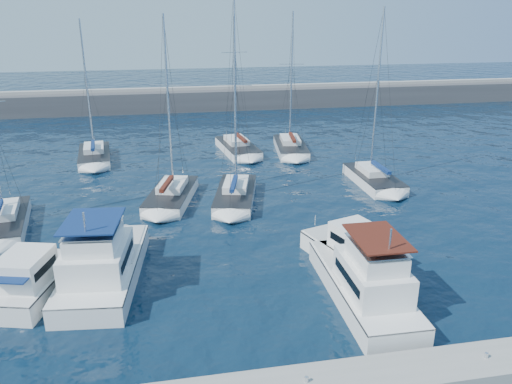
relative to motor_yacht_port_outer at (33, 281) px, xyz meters
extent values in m
plane|color=black|center=(12.42, 1.24, -0.94)|extent=(220.00, 220.00, 0.00)
cube|color=#424244|center=(12.42, 53.24, 0.06)|extent=(160.00, 6.00, 4.00)
cube|color=gray|center=(12.42, 53.24, 2.26)|extent=(160.00, 1.20, 0.50)
cylinder|color=silver|center=(12.42, -9.76, -0.22)|extent=(0.16, 0.16, 0.25)
cylinder|color=silver|center=(20.42, -9.76, -0.22)|extent=(0.16, 0.16, 0.25)
cube|color=white|center=(0.07, 0.24, -0.54)|extent=(4.09, 6.60, 1.60)
cube|color=#262628|center=(0.07, 0.24, 0.21)|extent=(4.14, 6.61, 0.08)
cube|color=white|center=(-0.13, -0.48, 1.06)|extent=(2.85, 3.32, 1.60)
cube|color=black|center=(-0.13, -0.48, 1.14)|extent=(2.74, 2.78, 0.45)
cube|color=navy|center=(-0.43, -1.57, 1.36)|extent=(2.47, 2.35, 0.07)
cube|color=white|center=(3.55, 1.24, -0.54)|extent=(4.80, 10.09, 1.60)
cube|color=#262628|center=(3.55, 1.24, 0.21)|extent=(4.87, 10.09, 0.08)
cube|color=white|center=(3.42, 0.06, 1.06)|extent=(3.67, 4.83, 1.60)
cube|color=black|center=(3.42, 0.06, 1.14)|extent=(3.63, 3.94, 0.45)
cube|color=white|center=(3.40, -0.14, 2.31)|extent=(2.88, 3.42, 0.90)
cube|color=navy|center=(3.40, -0.14, 3.31)|extent=(3.25, 3.90, 0.08)
cube|color=white|center=(17.34, -3.39, -0.54)|extent=(3.32, 9.67, 1.60)
cube|color=#262628|center=(17.34, -3.39, 0.21)|extent=(3.38, 9.67, 0.08)
cube|color=white|center=(17.32, -4.56, 1.06)|extent=(2.76, 4.50, 1.60)
cube|color=black|center=(17.32, -4.56, 1.14)|extent=(2.80, 3.61, 0.45)
cube|color=white|center=(17.32, -4.76, 2.31)|extent=(2.20, 3.16, 0.90)
cube|color=#49180E|center=(17.32, -4.76, 3.31)|extent=(2.48, 3.61, 0.08)
cube|color=white|center=(17.99, 0.39, -0.54)|extent=(4.57, 7.10, 1.60)
cube|color=#262628|center=(17.99, 0.39, 0.21)|extent=(4.62, 7.12, 0.08)
cube|color=white|center=(18.24, -0.37, 1.06)|extent=(3.10, 3.61, 1.60)
cube|color=black|center=(18.24, -0.37, 1.14)|extent=(2.96, 3.04, 0.45)
cube|color=#49180E|center=(18.61, -1.52, 1.36)|extent=(2.65, 2.57, 0.07)
cube|color=white|center=(-4.19, 9.85, -0.64)|extent=(4.12, 8.27, 1.30)
cube|color=#262628|center=(-4.19, 9.85, -0.01)|extent=(4.18, 8.28, 0.06)
cube|color=white|center=(-4.27, 10.34, 0.31)|extent=(2.43, 3.71, 0.55)
cube|color=white|center=(7.66, 13.16, -0.64)|extent=(4.84, 8.23, 1.30)
cube|color=#262628|center=(7.66, 13.16, -0.01)|extent=(4.89, 8.24, 0.06)
cube|color=white|center=(7.78, 13.62, 0.31)|extent=(2.73, 3.76, 0.55)
cylinder|color=silver|center=(7.86, 13.90, 7.00)|extent=(0.18, 0.18, 12.98)
cylinder|color=silver|center=(7.37, 12.04, 0.86)|extent=(1.08, 3.77, 0.12)
cube|color=#49180E|center=(7.35, 11.94, 1.01)|extent=(1.21, 3.45, 0.28)
cube|color=white|center=(12.79, 12.32, -0.64)|extent=(4.69, 8.48, 1.30)
cube|color=#262628|center=(12.79, 12.32, -0.01)|extent=(4.75, 8.50, 0.06)
cube|color=white|center=(12.91, 12.81, 0.31)|extent=(2.65, 3.86, 0.55)
cylinder|color=silver|center=(12.98, 13.10, 6.99)|extent=(0.18, 0.18, 12.97)
cylinder|color=silver|center=(12.51, 11.15, 0.86)|extent=(1.05, 3.93, 0.12)
cube|color=navy|center=(12.49, 11.05, 1.01)|extent=(1.18, 3.60, 0.28)
cube|color=white|center=(25.50, 14.13, -0.64)|extent=(3.04, 7.58, 1.30)
cube|color=#262628|center=(25.50, 14.13, -0.01)|extent=(3.10, 7.58, 0.06)
cube|color=white|center=(25.50, 14.60, 0.31)|extent=(1.97, 3.32, 0.55)
cylinder|color=silver|center=(25.49, 14.89, 7.26)|extent=(0.18, 0.18, 13.50)
cylinder|color=silver|center=(25.50, 13.00, 0.86)|extent=(0.14, 3.78, 0.12)
cube|color=navy|center=(25.51, 12.90, 1.01)|extent=(0.37, 3.40, 0.28)
cube|color=white|center=(0.18, 26.43, -0.64)|extent=(3.78, 8.24, 1.30)
cube|color=#262628|center=(0.18, 26.43, -0.01)|extent=(3.84, 8.25, 0.06)
cube|color=white|center=(0.13, 26.92, 0.31)|extent=(2.29, 3.67, 0.55)
cylinder|color=silver|center=(0.10, 27.22, 6.74)|extent=(0.18, 0.18, 12.46)
cylinder|color=silver|center=(0.30, 25.24, 0.86)|extent=(0.52, 3.98, 0.12)
cube|color=navy|center=(0.31, 25.14, 1.01)|extent=(0.71, 3.61, 0.28)
cube|color=white|center=(15.18, 26.86, -0.64)|extent=(4.12, 8.47, 1.30)
cube|color=#262628|center=(15.18, 26.86, -0.01)|extent=(4.18, 8.47, 0.06)
cube|color=white|center=(15.12, 27.37, 0.31)|extent=(2.45, 3.79, 0.55)
cylinder|color=silver|center=(15.08, 27.67, 8.07)|extent=(0.18, 0.18, 15.13)
cylinder|color=silver|center=(15.34, 25.65, 0.86)|extent=(0.64, 4.05, 0.12)
cube|color=#49180E|center=(15.35, 25.55, 1.01)|extent=(0.82, 3.68, 0.28)
cube|color=white|center=(20.91, 26.04, -0.64)|extent=(4.02, 8.60, 1.30)
cube|color=#262628|center=(20.91, 26.04, -0.01)|extent=(4.08, 8.61, 0.06)
cube|color=white|center=(20.98, 26.56, 0.31)|extent=(2.39, 3.84, 0.55)
cylinder|color=silver|center=(21.02, 26.87, 7.05)|extent=(0.18, 0.18, 13.09)
cylinder|color=silver|center=(20.76, 24.81, 0.86)|extent=(0.64, 4.13, 0.12)
cube|color=#49180E|center=(20.74, 24.71, 1.01)|extent=(0.82, 3.74, 0.28)
camera|label=1|loc=(7.44, -25.30, 13.72)|focal=35.00mm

